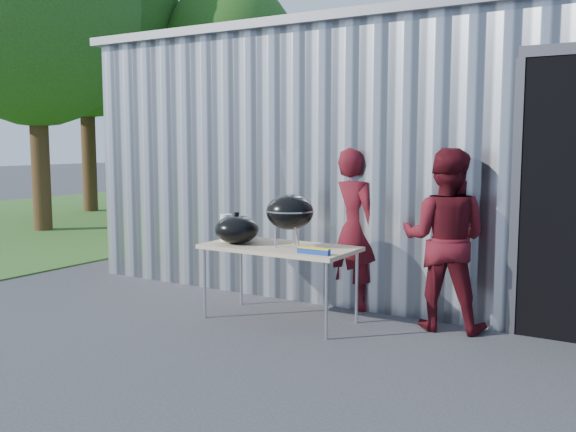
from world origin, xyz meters
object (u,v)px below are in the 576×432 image
Objects in this scene: person_bystander at (445,239)px; folding_table at (280,250)px; person_cook at (353,229)px; kettle_grill at (290,204)px.

folding_table is at bearing 13.69° from person_bystander.
person_cook reaches higher than folding_table.
person_bystander is (1.47, 0.58, 0.14)m from folding_table.
folding_table is at bearing 80.99° from person_cook.
folding_table is 0.93m from person_cook.
kettle_grill is at bearing -7.83° from folding_table.
person_bystander is at bearing -176.01° from person_cook.
person_bystander is (1.06, -0.25, 0.00)m from person_cook.
person_bystander reaches higher than folding_table.
person_cook is (0.40, 0.83, 0.14)m from folding_table.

